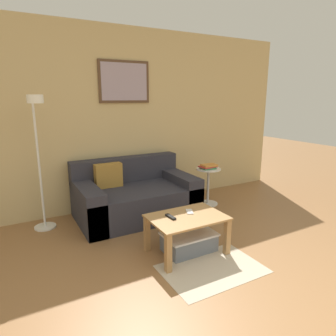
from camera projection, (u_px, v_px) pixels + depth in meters
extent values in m
cube|color=tan|center=(123.00, 120.00, 4.32)|extent=(5.60, 0.06, 2.55)
cube|color=#513823|center=(124.00, 82.00, 4.17)|extent=(0.74, 0.02, 0.57)
cube|color=#A393A8|center=(125.00, 82.00, 4.16)|extent=(0.67, 0.01, 0.50)
cube|color=#C1B299|center=(212.00, 269.00, 2.86)|extent=(0.95, 0.64, 0.01)
cube|color=#2D2D38|center=(137.00, 202.00, 4.08)|extent=(1.56, 0.95, 0.41)
cube|color=#2D2D38|center=(126.00, 169.00, 4.31)|extent=(1.56, 0.20, 0.35)
cube|color=#2D2D38|center=(88.00, 206.00, 3.75)|extent=(0.24, 0.95, 0.53)
cube|color=#2D2D38|center=(178.00, 191.00, 4.37)|extent=(0.24, 0.95, 0.53)
cube|color=#A87A33|center=(108.00, 175.00, 4.02)|extent=(0.36, 0.14, 0.32)
cube|color=#AD7F4C|center=(187.00, 217.00, 3.08)|extent=(0.77, 0.54, 0.02)
cube|color=#AD7F4C|center=(168.00, 253.00, 2.77)|extent=(0.06, 0.06, 0.38)
cube|color=#AD7F4C|center=(227.00, 237.00, 3.10)|extent=(0.06, 0.06, 0.38)
cube|color=#AD7F4C|center=(147.00, 234.00, 3.16)|extent=(0.06, 0.06, 0.38)
cube|color=#AD7F4C|center=(201.00, 221.00, 3.49)|extent=(0.06, 0.06, 0.38)
cube|color=slate|center=(189.00, 243.00, 3.19)|extent=(0.53, 0.34, 0.18)
cube|color=silver|center=(189.00, 234.00, 3.16)|extent=(0.55, 0.36, 0.02)
cylinder|color=white|center=(45.00, 227.00, 3.77)|extent=(0.26, 0.26, 0.02)
cylinder|color=white|center=(39.00, 164.00, 3.58)|extent=(0.03, 0.03, 1.59)
cylinder|color=white|center=(33.00, 96.00, 3.26)|extent=(0.02, 0.32, 0.02)
cylinder|color=white|center=(35.00, 99.00, 3.13)|extent=(0.17, 0.17, 0.09)
cylinder|color=white|center=(207.00, 203.00, 4.59)|extent=(0.31, 0.31, 0.01)
cylinder|color=white|center=(208.00, 187.00, 4.53)|extent=(0.04, 0.04, 0.53)
cylinder|color=white|center=(209.00, 169.00, 4.47)|extent=(0.36, 0.36, 0.02)
cube|color=#387F4C|center=(208.00, 168.00, 4.45)|extent=(0.21, 0.19, 0.02)
cube|color=#B73333|center=(208.00, 167.00, 4.44)|extent=(0.25, 0.20, 0.02)
cube|color=#D18438|center=(209.00, 165.00, 4.43)|extent=(0.23, 0.16, 0.03)
cube|color=black|center=(171.00, 217.00, 3.04)|extent=(0.05, 0.15, 0.02)
cube|color=silver|center=(190.00, 212.00, 3.20)|extent=(0.12, 0.15, 0.01)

